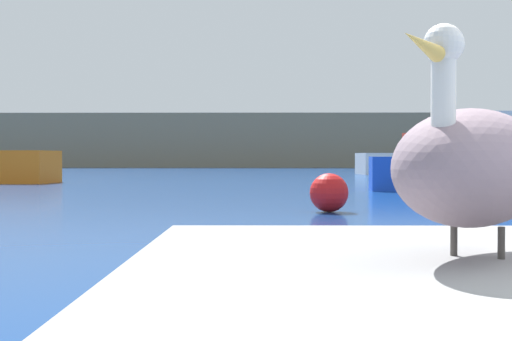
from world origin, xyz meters
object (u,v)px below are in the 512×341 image
fishing_boat_blue (496,164)px  pelican (473,166)px  fishing_boat_white (419,160)px  mooring_buoy (329,193)px

fishing_boat_blue → pelican: bearing=-102.3°
fishing_boat_white → fishing_boat_blue: (-1.86, -20.12, -0.05)m
fishing_boat_blue → mooring_buoy: (-5.95, -8.96, -0.44)m
fishing_boat_white → mooring_buoy: fishing_boat_white is taller
pelican → fishing_boat_white: fishing_boat_white is taller
pelican → mooring_buoy: bearing=-150.9°
pelican → mooring_buoy: pelican is taller
pelican → fishing_boat_white: (8.19, 39.91, -0.16)m
pelican → mooring_buoy: 10.86m
fishing_boat_white → mooring_buoy: size_ratio=9.84×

